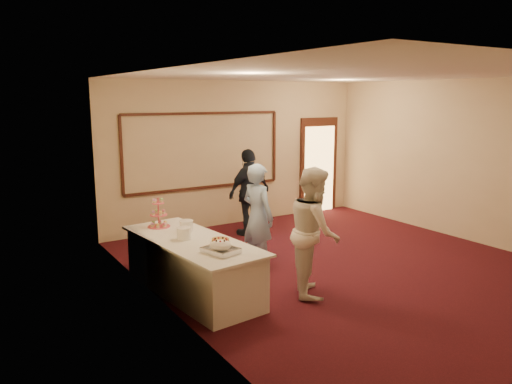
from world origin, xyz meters
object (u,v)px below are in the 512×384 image
at_px(buffet_table, 192,266).
at_px(plate_stack_b, 186,226).
at_px(pavlova_tray, 221,247).
at_px(man, 258,217).
at_px(plate_stack_a, 184,233).
at_px(woman, 314,231).
at_px(guest, 249,192).
at_px(tart, 220,241).
at_px(cupcake_stand, 159,215).

height_order(buffet_table, plate_stack_b, plate_stack_b).
distance_m(pavlova_tray, man, 1.70).
relative_size(plate_stack_a, woman, 0.11).
bearing_deg(guest, plate_stack_b, 28.24).
height_order(buffet_table, pavlova_tray, pavlova_tray).
bearing_deg(woman, tart, 97.98).
xyz_separation_m(man, woman, (0.11, -1.27, 0.04)).
bearing_deg(buffet_table, woman, -31.33).
height_order(plate_stack_a, tart, plate_stack_a).
distance_m(cupcake_stand, man, 1.52).
height_order(plate_stack_a, man, man).
bearing_deg(buffet_table, plate_stack_a, 147.74).
distance_m(buffet_table, guest, 3.12).
distance_m(pavlova_tray, plate_stack_b, 1.13).
bearing_deg(pavlova_tray, buffet_table, 94.21).
bearing_deg(woman, plate_stack_b, 78.30).
bearing_deg(pavlova_tray, cupcake_stand, 96.79).
xyz_separation_m(buffet_table, pavlova_tray, (0.05, -0.74, 0.46)).
distance_m(cupcake_stand, tart, 1.28).
bearing_deg(plate_stack_a, guest, 42.17).
bearing_deg(man, guest, -38.89).
bearing_deg(plate_stack_a, cupcake_stand, 93.41).
relative_size(plate_stack_a, plate_stack_b, 1.00).
height_order(pavlova_tray, tart, pavlova_tray).
xyz_separation_m(buffet_table, woman, (1.42, -0.87, 0.49)).
relative_size(buffet_table, plate_stack_b, 12.74).
height_order(pavlova_tray, guest, guest).
distance_m(plate_stack_b, guest, 2.75).
bearing_deg(plate_stack_b, guest, 39.57).
relative_size(plate_stack_b, woman, 0.11).
height_order(pavlova_tray, plate_stack_a, pavlova_tray).
bearing_deg(woman, plate_stack_a, 90.46).
bearing_deg(man, plate_stack_b, 78.92).
xyz_separation_m(man, guest, (0.90, 1.74, 0.01)).
relative_size(plate_stack_a, guest, 0.12).
bearing_deg(man, woman, 173.36).
bearing_deg(tart, woman, -23.87).
distance_m(cupcake_stand, woman, 2.33).
relative_size(cupcake_stand, plate_stack_b, 2.45).
bearing_deg(pavlova_tray, woman, -5.38).
bearing_deg(tart, guest, 51.79).
distance_m(buffet_table, man, 1.45).
bearing_deg(cupcake_stand, pavlova_tray, -83.21).
distance_m(pavlova_tray, cupcake_stand, 1.61).
distance_m(man, guest, 1.96).
height_order(buffet_table, woman, woman).
relative_size(pavlova_tray, man, 0.29).
xyz_separation_m(buffet_table, cupcake_stand, (-0.14, 0.86, 0.56)).
distance_m(tart, guest, 3.17).
bearing_deg(plate_stack_a, plate_stack_b, 61.11).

